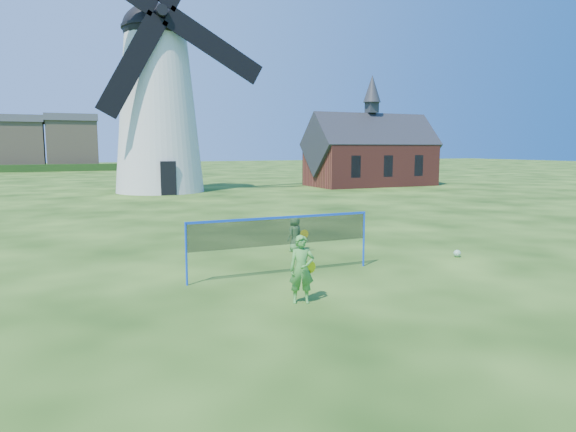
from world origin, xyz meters
The scene contains 7 objects.
ground centered at (0.00, 0.00, 0.00)m, with size 220.00×220.00×0.00m, color black.
windmill centered at (1.60, 27.19, 6.80)m, with size 14.60×6.46×19.77m.
chapel centered at (19.56, 26.24, 2.66)m, with size 11.18×5.42×9.46m.
badminton_net centered at (-0.13, 0.17, 1.14)m, with size 5.05×0.05×1.55m.
player_girl centered at (-0.70, -2.23, 0.73)m, with size 0.73×0.52×1.47m.
player_boy centered at (1.49, 2.82, 0.57)m, with size 0.69×0.55×1.13m.
play_ball centered at (5.64, 0.03, 0.11)m, with size 0.22×0.22×0.22m, color green.
Camera 1 is at (-5.31, -11.87, 3.32)m, focal length 32.02 mm.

